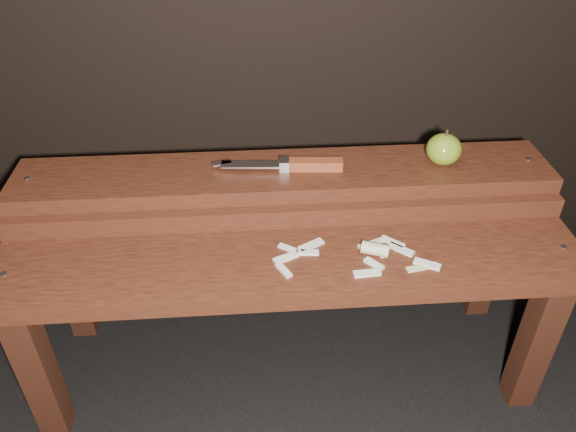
{
  "coord_description": "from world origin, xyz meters",
  "views": [
    {
      "loc": [
        -0.07,
        -0.9,
        1.15
      ],
      "look_at": [
        0.0,
        0.06,
        0.45
      ],
      "focal_mm": 35.0,
      "sensor_mm": 36.0,
      "label": 1
    }
  ],
  "objects": [
    {
      "name": "bench_front_tier",
      "position": [
        0.0,
        -0.06,
        0.35
      ],
      "size": [
        1.2,
        0.2,
        0.42
      ],
      "color": "#32160C",
      "rests_on": "ground"
    },
    {
      "name": "knife",
      "position": [
        0.03,
        0.17,
        0.51
      ],
      "size": [
        0.29,
        0.05,
        0.03
      ],
      "color": "brown",
      "rests_on": "bench_rear_tier"
    },
    {
      "name": "bench_rear_tier",
      "position": [
        0.0,
        0.17,
        0.41
      ],
      "size": [
        1.2,
        0.21,
        0.5
      ],
      "color": "#32160C",
      "rests_on": "ground"
    },
    {
      "name": "apple_scraps",
      "position": [
        0.15,
        -0.05,
        0.43
      ],
      "size": [
        0.33,
        0.13,
        0.03
      ],
      "color": "beige",
      "rests_on": "bench_front_tier"
    },
    {
      "name": "ground",
      "position": [
        0.0,
        0.0,
        0.0
      ],
      "size": [
        60.0,
        60.0,
        0.0
      ],
      "primitive_type": "plane",
      "color": "black"
    },
    {
      "name": "apple",
      "position": [
        0.36,
        0.17,
        0.54
      ],
      "size": [
        0.08,
        0.08,
        0.08
      ],
      "color": "olive",
      "rests_on": "bench_rear_tier"
    }
  ]
}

